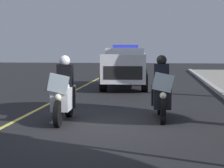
% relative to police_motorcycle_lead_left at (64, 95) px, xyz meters
% --- Properties ---
extents(ground_plane, '(80.00, 80.00, 0.00)m').
position_rel_police_motorcycle_lead_left_xyz_m(ground_plane, '(0.42, 1.14, -0.70)').
color(ground_plane, black).
extents(lane_stripe_center, '(48.00, 0.12, 0.01)m').
position_rel_police_motorcycle_lead_left_xyz_m(lane_stripe_center, '(0.42, -1.29, -0.70)').
color(lane_stripe_center, '#E0D14C').
rests_on(lane_stripe_center, ground).
extents(police_motorcycle_lead_left, '(2.14, 0.59, 1.72)m').
position_rel_police_motorcycle_lead_left_xyz_m(police_motorcycle_lead_left, '(0.00, 0.00, 0.00)').
color(police_motorcycle_lead_left, black).
rests_on(police_motorcycle_lead_left, ground).
extents(police_motorcycle_lead_right, '(2.14, 0.59, 1.72)m').
position_rel_police_motorcycle_lead_left_xyz_m(police_motorcycle_lead_right, '(-0.66, 2.52, 0.00)').
color(police_motorcycle_lead_right, black).
rests_on(police_motorcycle_lead_right, ground).
extents(police_suv, '(4.98, 2.24, 2.05)m').
position_rel_police_motorcycle_lead_left_xyz_m(police_suv, '(-8.72, 0.87, 0.37)').
color(police_suv, silver).
rests_on(police_suv, ground).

